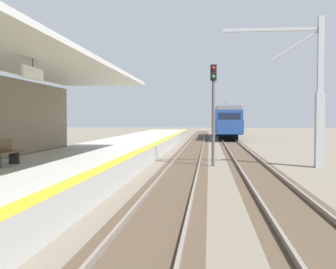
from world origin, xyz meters
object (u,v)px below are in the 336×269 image
at_px(catenary_pylon_far_side, 314,95).
at_px(platform_bench, 3,152).
at_px(rail_signal_post, 213,104).
at_px(approaching_train, 226,121).

distance_m(catenary_pylon_far_side, platform_bench, 14.60).
xyz_separation_m(rail_signal_post, platform_bench, (-6.90, -8.27, -1.82)).
height_order(catenary_pylon_far_side, platform_bench, catenary_pylon_far_side).
bearing_deg(approaching_train, catenary_pylon_far_side, -84.53).
bearing_deg(rail_signal_post, catenary_pylon_far_side, -0.68).
height_order(rail_signal_post, catenary_pylon_far_side, catenary_pylon_far_side).
distance_m(rail_signal_post, catenary_pylon_far_side, 4.98).
distance_m(approaching_train, platform_bench, 40.42).
bearing_deg(catenary_pylon_far_side, rail_signal_post, 179.32).
height_order(approaching_train, rail_signal_post, rail_signal_post).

